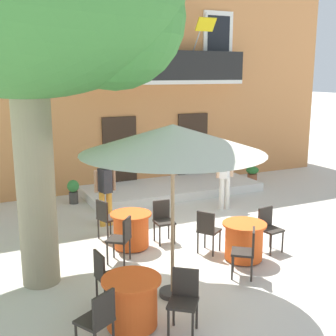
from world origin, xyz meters
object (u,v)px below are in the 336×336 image
Objects in this scene: pedestrian_mid_plaza at (225,175)px; cafe_umbrella at (173,140)px; cafe_chair_middle_2 at (247,249)px; cafe_chair_middle_1 at (208,229)px; plane_tree at (18,8)px; cafe_chair_middle_0 at (269,226)px; cafe_table_near_tree at (131,230)px; cafe_chair_near_tree_0 at (163,218)px; ground_planter_left at (73,190)px; cafe_table_middle at (244,241)px; cafe_chair_front_1 at (106,274)px; ground_planter_right at (252,173)px; cafe_chair_near_tree_2 at (122,237)px; cafe_table_front at (132,302)px; cafe_chair_near_tree_1 at (106,217)px; cafe_chair_front_2 at (98,318)px; cafe_chair_front_0 at (184,297)px; pedestrian_near_entrance at (105,189)px.

cafe_umbrella is at bearing -132.64° from pedestrian_mid_plaza.
cafe_chair_middle_1 is at bearing 94.47° from cafe_chair_middle_2.
cafe_chair_middle_0 is at bearing -7.91° from plane_tree.
cafe_chair_middle_1 is (1.29, -0.96, 0.14)m from cafe_table_near_tree.
cafe_chair_near_tree_0 is 2.88m from pedestrian_mid_plaza.
cafe_chair_middle_2 is 6.15m from ground_planter_left.
cafe_chair_front_1 reaches higher than cafe_table_middle.
ground_planter_right is (3.96, 5.11, -0.08)m from cafe_table_middle.
cafe_chair_near_tree_2 is at bearing 3.32° from plane_tree.
cafe_table_near_tree is 2.35m from cafe_table_middle.
plane_tree is 7.26× the size of cafe_table_near_tree.
cafe_table_front is (-3.56, -1.43, -0.14)m from cafe_chair_middle_0.
cafe_table_middle is at bearing -46.40° from cafe_chair_near_tree_1.
cafe_chair_middle_1 is at bearing -61.30° from cafe_chair_near_tree_0.
cafe_chair_near_tree_2 is 1.67× the size of ground_planter_right.
cafe_table_near_tree is 3.74m from ground_planter_left.
cafe_chair_middle_2 is at bearing -40.63° from cafe_chair_near_tree_2.
cafe_chair_front_2 reaches higher than cafe_table_near_tree.
plane_tree reaches higher than cafe_chair_middle_0.
cafe_chair_front_0 is at bearing -109.97° from cafe_chair_near_tree_0.
cafe_chair_near_tree_2 is 3.02m from cafe_chair_middle_0.
cafe_chair_front_2 is at bearing -81.01° from plane_tree.
cafe_chair_front_0 is at bearing -94.30° from pedestrian_near_entrance.
ground_planter_right is (7.80, 4.30, -4.29)m from plane_tree.
cafe_chair_near_tree_1 is 0.31× the size of cafe_umbrella.
cafe_chair_middle_2 is (0.63, -2.20, 0.00)m from cafe_chair_near_tree_0.
cafe_chair_middle_0 is 3.84m from cafe_table_front.
cafe_umbrella reaches higher than ground_planter_right.
plane_tree reaches higher than cafe_chair_front_2.
plane_tree reaches higher than ground_planter_right.
cafe_chair_near_tree_2 and cafe_chair_middle_0 have the same top height.
cafe_table_front is at bearing -166.06° from cafe_chair_middle_2.
cafe_chair_near_tree_1 reaches higher than cafe_table_near_tree.
cafe_umbrella reaches higher than pedestrian_near_entrance.
cafe_umbrella is (-1.50, -0.02, 2.08)m from cafe_chair_middle_2.
cafe_table_front is at bearing -106.25° from cafe_chair_near_tree_2.
cafe_chair_middle_1 is at bearing -45.29° from cafe_chair_near_tree_1.
cafe_chair_near_tree_2 is at bearing 157.59° from cafe_table_middle.
ground_planter_left is at bearing 119.13° from cafe_chair_middle_0.
cafe_chair_front_2 is at bearing -109.04° from cafe_chair_near_tree_1.
cafe_chair_front_0 is at bearing -32.81° from cafe_table_front.
cafe_table_front is (-2.44, -0.60, -0.14)m from cafe_chair_middle_2.
cafe_umbrella reaches higher than cafe_table_middle.
cafe_chair_front_2 reaches higher than cafe_table_front.
cafe_chair_front_0 is at bearing -132.25° from ground_planter_right.
cafe_chair_middle_2 is 1.34× the size of ground_planter_left.
cafe_chair_middle_0 is (2.84, -2.04, 0.00)m from cafe_chair_near_tree_1.
cafe_chair_middle_1 is at bearing -134.39° from ground_planter_right.
cafe_table_near_tree is 0.95× the size of cafe_chair_middle_2.
cafe_chair_middle_1 is at bearing 37.93° from cafe_table_front.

